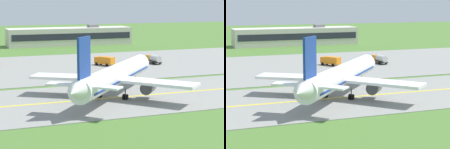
{
  "view_description": "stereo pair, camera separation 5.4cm",
  "coord_description": "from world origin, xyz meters",
  "views": [
    {
      "loc": [
        -27.53,
        -75.15,
        18.27
      ],
      "look_at": [
        1.5,
        3.18,
        4.0
      ],
      "focal_mm": 69.78,
      "sensor_mm": 36.0,
      "label": 1
    },
    {
      "loc": [
        -27.47,
        -75.16,
        18.27
      ],
      "look_at": [
        1.5,
        3.18,
        4.0
      ],
      "focal_mm": 69.78,
      "sensor_mm": 36.0,
      "label": 2
    }
  ],
  "objects": [
    {
      "name": "terminal_building",
      "position": [
        18.6,
        99.85,
        3.57
      ],
      "size": [
        50.97,
        12.23,
        8.3
      ],
      "color": "beige",
      "rests_on": "ground"
    },
    {
      "name": "taxiway_centreline",
      "position": [
        0.0,
        0.0,
        0.11
      ],
      "size": [
        220.0,
        0.6,
        0.01
      ],
      "primitive_type": "cube",
      "color": "yellow",
      "rests_on": "taxiway_strip"
    },
    {
      "name": "ground_plane",
      "position": [
        0.0,
        0.0,
        0.0
      ],
      "size": [
        500.0,
        500.0,
        0.0
      ],
      "primitive_type": "plane",
      "color": "#47702D"
    },
    {
      "name": "airplane_lead",
      "position": [
        1.19,
        0.8,
        4.13
      ],
      "size": [
        29.57,
        32.8,
        12.7
      ],
      "color": "white",
      "rests_on": "ground"
    },
    {
      "name": "apron_pad",
      "position": [
        10.0,
        42.0,
        0.05
      ],
      "size": [
        140.0,
        52.0,
        0.1
      ],
      "primitive_type": "cube",
      "color": "gray",
      "rests_on": "ground"
    },
    {
      "name": "service_truck_baggage",
      "position": [
        27.38,
        38.06,
        1.53
      ],
      "size": [
        2.73,
        6.15,
        2.65
      ],
      "color": "orange",
      "rests_on": "ground"
    },
    {
      "name": "service_truck_fuel",
      "position": [
        12.76,
        39.59,
        1.53
      ],
      "size": [
        4.9,
        6.18,
        2.6
      ],
      "color": "orange",
      "rests_on": "ground"
    },
    {
      "name": "taxiway_strip",
      "position": [
        0.0,
        0.0,
        0.05
      ],
      "size": [
        240.0,
        28.0,
        0.1
      ],
      "primitive_type": "cube",
      "color": "gray",
      "rests_on": "ground"
    }
  ]
}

